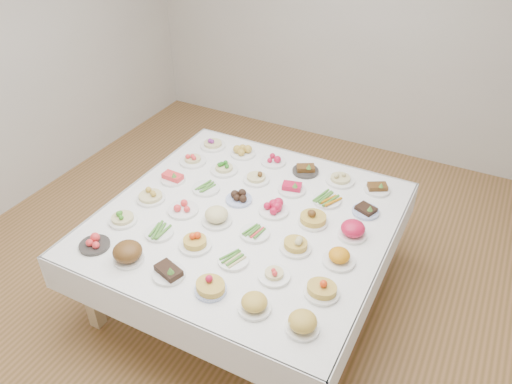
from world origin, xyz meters
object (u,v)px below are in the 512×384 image
at_px(dish_0, 94,243).
at_px(dish_18, 173,177).
at_px(dish_35, 377,188).
at_px(display_table, 247,224).

xyz_separation_m(dish_0, dish_18, (0.00, 0.91, 0.00)).
height_order(dish_18, dish_35, dish_18).
distance_m(display_table, dish_18, 0.77).
height_order(display_table, dish_0, dish_0).
bearing_deg(display_table, dish_35, 45.56).
xyz_separation_m(dish_18, dish_35, (1.51, 0.62, -0.00)).
bearing_deg(dish_35, dish_0, -134.60).
relative_size(dish_18, dish_35, 0.98).
distance_m(display_table, dish_35, 1.08).
bearing_deg(dish_35, dish_18, -157.50).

